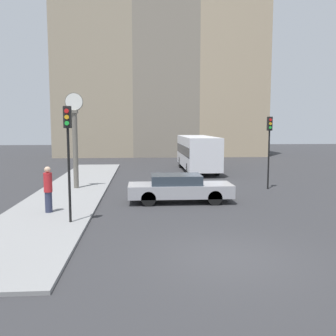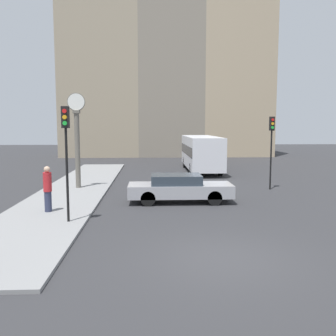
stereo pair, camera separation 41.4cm
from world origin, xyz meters
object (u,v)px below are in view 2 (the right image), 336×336
Objects in this scene: traffic_light_far at (272,138)px; street_clock at (77,139)px; sedan_car at (179,188)px; bus_distant at (201,151)px; pedestrian_red_top at (48,189)px; traffic_light_near at (66,140)px.

street_clock reaches higher than traffic_light_far.
sedan_car is 6.64m from traffic_light_far.
street_clock is (-10.69, 0.52, -0.07)m from traffic_light_far.
bus_distant is at bearing 44.90° from street_clock.
traffic_light_far is (2.73, -8.45, 1.32)m from bus_distant.
traffic_light_far is 10.70m from street_clock.
bus_distant is 15.98m from pedestrian_red_top.
traffic_light_far is 12.17m from pedestrian_red_top.
traffic_light_far is (9.63, 6.96, -0.16)m from traffic_light_near.
bus_distant is (2.61, 11.72, 0.87)m from sedan_car.
street_clock is at bearing 177.23° from traffic_light_far.
street_clock is at bearing 89.15° from pedestrian_red_top.
pedestrian_red_top is (-5.44, -2.07, 0.37)m from sedan_car.
traffic_light_far reaches higher than sedan_car.
bus_distant is at bearing 65.87° from traffic_light_near.
street_clock reaches higher than sedan_car.
traffic_light_near reaches higher than traffic_light_far.
traffic_light_near is (-4.29, -3.68, 2.36)m from sedan_car.
bus_distant is at bearing 107.91° from traffic_light_far.
traffic_light_near is at bearing -114.13° from bus_distant.
traffic_light_near is 0.79× the size of street_clock.
traffic_light_far is at bearing -72.09° from bus_distant.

